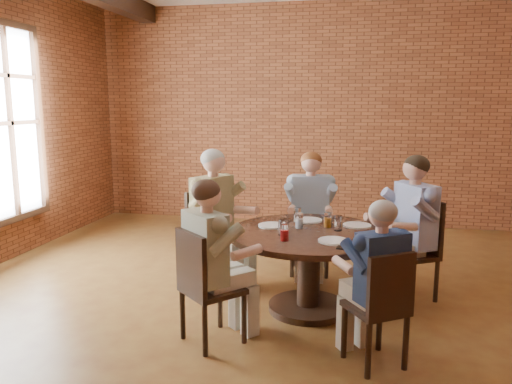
% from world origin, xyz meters
% --- Properties ---
extents(floor, '(7.00, 7.00, 0.00)m').
position_xyz_m(floor, '(0.00, 0.00, 0.00)').
color(floor, brown).
rests_on(floor, ground).
extents(wall_back, '(7.00, 0.00, 7.00)m').
position_xyz_m(wall_back, '(0.00, 3.50, 1.70)').
color(wall_back, brown).
rests_on(wall_back, ground).
extents(dining_table, '(1.45, 1.45, 0.75)m').
position_xyz_m(dining_table, '(0.48, 0.00, 0.53)').
color(dining_table, black).
rests_on(dining_table, floor).
extents(chair_a, '(0.62, 0.62, 0.97)m').
position_xyz_m(chair_a, '(1.47, 0.56, 0.52)').
color(chair_a, black).
rests_on(chair_a, floor).
extents(diner_a, '(0.88, 0.83, 1.40)m').
position_xyz_m(diner_a, '(1.39, 0.51, 0.70)').
color(diner_a, '#4055A8').
rests_on(diner_a, floor).
extents(chair_b, '(0.47, 0.47, 0.95)m').
position_xyz_m(chair_b, '(0.38, 1.15, 0.51)').
color(chair_b, black).
rests_on(chair_b, floor).
extents(diner_b, '(0.59, 0.71, 1.35)m').
position_xyz_m(diner_b, '(0.39, 1.06, 0.68)').
color(diner_b, '#8091A3').
rests_on(diner_b, floor).
extents(chair_c, '(0.63, 0.63, 0.98)m').
position_xyz_m(chair_c, '(-0.62, 0.56, 0.53)').
color(chair_c, black).
rests_on(chair_c, floor).
extents(diner_c, '(0.90, 0.84, 1.42)m').
position_xyz_m(diner_c, '(-0.53, 0.52, 0.71)').
color(diner_c, brown).
rests_on(diner_c, floor).
extents(chair_d, '(0.59, 0.59, 0.93)m').
position_xyz_m(chair_d, '(-0.27, -0.81, 0.50)').
color(chair_d, black).
rests_on(chair_d, floor).
extents(diner_d, '(0.81, 0.81, 1.31)m').
position_xyz_m(diner_d, '(-0.21, -0.75, 0.66)').
color(diner_d, gray).
rests_on(diner_d, floor).
extents(chair_e, '(0.52, 0.52, 0.88)m').
position_xyz_m(chair_e, '(1.08, -0.92, 0.48)').
color(chair_e, black).
rests_on(chair_e, floor).
extents(diner_e, '(0.70, 0.73, 1.22)m').
position_xyz_m(diner_e, '(1.04, -0.86, 0.61)').
color(diner_e, navy).
rests_on(diner_e, floor).
extents(plate_a, '(0.26, 0.26, 0.01)m').
position_xyz_m(plate_a, '(0.90, 0.28, 0.76)').
color(plate_a, white).
rests_on(plate_a, dining_table).
extents(plate_b, '(0.26, 0.26, 0.01)m').
position_xyz_m(plate_b, '(0.43, 0.39, 0.76)').
color(plate_b, white).
rests_on(plate_b, dining_table).
extents(plate_c, '(0.26, 0.26, 0.01)m').
position_xyz_m(plate_c, '(0.12, 0.12, 0.76)').
color(plate_c, white).
rests_on(plate_c, dining_table).
extents(plate_d, '(0.26, 0.26, 0.01)m').
position_xyz_m(plate_d, '(0.71, -0.30, 0.76)').
color(plate_d, white).
rests_on(plate_d, dining_table).
extents(glass_a, '(0.07, 0.07, 0.14)m').
position_xyz_m(glass_a, '(0.73, 0.07, 0.82)').
color(glass_a, white).
rests_on(glass_a, dining_table).
extents(glass_b, '(0.07, 0.07, 0.14)m').
position_xyz_m(glass_b, '(0.63, 0.18, 0.82)').
color(glass_b, white).
rests_on(glass_b, dining_table).
extents(glass_c, '(0.07, 0.07, 0.14)m').
position_xyz_m(glass_c, '(0.33, 0.33, 0.82)').
color(glass_c, white).
rests_on(glass_c, dining_table).
extents(glass_d, '(0.07, 0.07, 0.14)m').
position_xyz_m(glass_d, '(0.37, 0.09, 0.82)').
color(glass_d, white).
rests_on(glass_d, dining_table).
extents(glass_e, '(0.07, 0.07, 0.14)m').
position_xyz_m(glass_e, '(0.25, -0.18, 0.82)').
color(glass_e, white).
rests_on(glass_e, dining_table).
extents(glass_f, '(0.07, 0.07, 0.14)m').
position_xyz_m(glass_f, '(0.30, -0.35, 0.82)').
color(glass_f, white).
rests_on(glass_f, dining_table).
extents(smartphone, '(0.08, 0.14, 0.01)m').
position_xyz_m(smartphone, '(0.78, -0.46, 0.75)').
color(smartphone, black).
rests_on(smartphone, dining_table).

